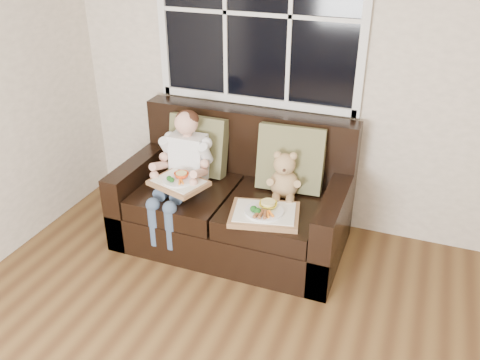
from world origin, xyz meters
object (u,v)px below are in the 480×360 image
at_px(loveseat, 235,204).
at_px(teddy_bear, 284,179).
at_px(tray_right, 265,213).
at_px(child, 183,163).
at_px(tray_left, 179,182).

bearing_deg(loveseat, teddy_bear, 0.51).
height_order(loveseat, tray_right, loveseat).
bearing_deg(teddy_bear, child, 176.75).
height_order(loveseat, tray_left, loveseat).
height_order(teddy_bear, tray_left, teddy_bear).
bearing_deg(tray_left, child, 122.13).
distance_m(loveseat, teddy_bear, 0.48).
relative_size(child, tray_left, 1.94).
distance_m(tray_left, tray_right, 0.68).
bearing_deg(tray_right, loveseat, 124.22).
relative_size(teddy_bear, tray_left, 0.82).
bearing_deg(child, teddy_bear, 9.32).
bearing_deg(tray_left, teddy_bear, 38.60).
xyz_separation_m(loveseat, teddy_bear, (0.38, 0.00, 0.29)).
distance_m(teddy_bear, tray_left, 0.76).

